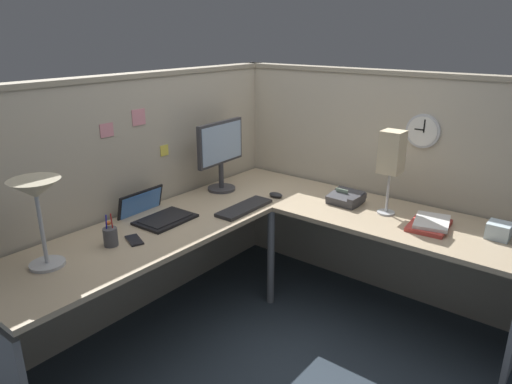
# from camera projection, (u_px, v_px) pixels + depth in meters

# --- Properties ---
(ground_plane) EXTENTS (6.80, 6.80, 0.00)m
(ground_plane) POSITION_uv_depth(u_px,v_px,m) (275.00, 320.00, 3.10)
(ground_plane) COLOR #2D3842
(cubicle_wall_back) EXTENTS (2.57, 0.12, 1.58)m
(cubicle_wall_back) POSITION_uv_depth(u_px,v_px,m) (138.00, 196.00, 3.08)
(cubicle_wall_back) COLOR #B7AD99
(cubicle_wall_back) RESTS_ON ground
(cubicle_wall_right) EXTENTS (0.12, 2.37, 1.58)m
(cubicle_wall_right) POSITION_uv_depth(u_px,v_px,m) (378.00, 183.00, 3.33)
(cubicle_wall_right) COLOR #B7AD99
(cubicle_wall_right) RESTS_ON ground
(desk) EXTENTS (2.35, 2.15, 0.73)m
(desk) POSITION_uv_depth(u_px,v_px,m) (269.00, 244.00, 2.76)
(desk) COLOR tan
(desk) RESTS_ON ground
(monitor) EXTENTS (0.46, 0.20, 0.50)m
(monitor) POSITION_uv_depth(u_px,v_px,m) (221.00, 151.00, 3.28)
(monitor) COLOR #38383D
(monitor) RESTS_ON desk
(laptop) EXTENTS (0.35, 0.39, 0.22)m
(laptop) POSITION_uv_depth(u_px,v_px,m) (155.00, 214.00, 2.88)
(laptop) COLOR black
(laptop) RESTS_ON desk
(keyboard) EXTENTS (0.43, 0.15, 0.02)m
(keyboard) POSITION_uv_depth(u_px,v_px,m) (245.00, 208.00, 3.01)
(keyboard) COLOR #232326
(keyboard) RESTS_ON desk
(computer_mouse) EXTENTS (0.06, 0.10, 0.03)m
(computer_mouse) POSITION_uv_depth(u_px,v_px,m) (276.00, 195.00, 3.23)
(computer_mouse) COLOR #232326
(computer_mouse) RESTS_ON desk
(desk_lamp_dome) EXTENTS (0.24, 0.24, 0.44)m
(desk_lamp_dome) POSITION_uv_depth(u_px,v_px,m) (36.00, 196.00, 2.17)
(desk_lamp_dome) COLOR #B7BABF
(desk_lamp_dome) RESTS_ON desk
(pen_cup) EXTENTS (0.08, 0.08, 0.18)m
(pen_cup) POSITION_uv_depth(u_px,v_px,m) (110.00, 236.00, 2.49)
(pen_cup) COLOR #4C4C51
(pen_cup) RESTS_ON desk
(cell_phone) EXTENTS (0.12, 0.16, 0.01)m
(cell_phone) POSITION_uv_depth(u_px,v_px,m) (134.00, 240.00, 2.56)
(cell_phone) COLOR black
(cell_phone) RESTS_ON desk
(office_phone) EXTENTS (0.20, 0.21, 0.11)m
(office_phone) POSITION_uv_depth(u_px,v_px,m) (347.00, 199.00, 3.10)
(office_phone) COLOR #38383D
(office_phone) RESTS_ON desk
(book_stack) EXTENTS (0.31, 0.25, 0.04)m
(book_stack) POSITION_uv_depth(u_px,v_px,m) (430.00, 224.00, 2.73)
(book_stack) COLOR #BF3F38
(book_stack) RESTS_ON desk
(desk_lamp_paper) EXTENTS (0.13, 0.13, 0.53)m
(desk_lamp_paper) POSITION_uv_depth(u_px,v_px,m) (392.00, 155.00, 2.82)
(desk_lamp_paper) COLOR #B7BABF
(desk_lamp_paper) RESTS_ON desk
(tissue_box) EXTENTS (0.12, 0.12, 0.09)m
(tissue_box) POSITION_uv_depth(u_px,v_px,m) (499.00, 231.00, 2.58)
(tissue_box) COLOR silver
(tissue_box) RESTS_ON desk
(wall_clock) EXTENTS (0.04, 0.22, 0.22)m
(wall_clock) POSITION_uv_depth(u_px,v_px,m) (423.00, 131.00, 2.98)
(wall_clock) COLOR #B7BABF
(pinned_note_leftmost) EXTENTS (0.10, 0.00, 0.10)m
(pinned_note_leftmost) POSITION_uv_depth(u_px,v_px,m) (139.00, 117.00, 2.89)
(pinned_note_leftmost) COLOR pink
(pinned_note_middle) EXTENTS (0.07, 0.00, 0.07)m
(pinned_note_middle) POSITION_uv_depth(u_px,v_px,m) (164.00, 150.00, 3.11)
(pinned_note_middle) COLOR #EAD84C
(pinned_note_rightmost) EXTENTS (0.09, 0.00, 0.08)m
(pinned_note_rightmost) POSITION_uv_depth(u_px,v_px,m) (107.00, 130.00, 2.72)
(pinned_note_rightmost) COLOR pink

